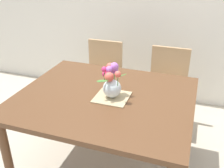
{
  "coord_description": "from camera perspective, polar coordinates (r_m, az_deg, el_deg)",
  "views": [
    {
      "loc": [
        0.66,
        -1.72,
        1.78
      ],
      "look_at": [
        0.07,
        -0.01,
        0.89
      ],
      "focal_mm": 41.56,
      "sensor_mm": 36.0,
      "label": 1
    }
  ],
  "objects": [
    {
      "name": "placemat",
      "position": [
        2.06,
        0.0,
        -2.9
      ],
      "size": [
        0.26,
        0.26,
        0.01
      ],
      "primitive_type": "cube",
      "color": "tan",
      "rests_on": "dining_table"
    },
    {
      "name": "chair_left",
      "position": [
        3.12,
        -2.15,
        2.31
      ],
      "size": [
        0.42,
        0.42,
        0.9
      ],
      "rotation": [
        0.0,
        0.0,
        3.14
      ],
      "color": "tan",
      "rests_on": "ground_plane"
    },
    {
      "name": "chair_right",
      "position": [
        2.95,
        12.0,
        0.27
      ],
      "size": [
        0.42,
        0.42,
        0.9
      ],
      "rotation": [
        0.0,
        0.0,
        3.14
      ],
      "color": "tan",
      "rests_on": "ground_plane"
    },
    {
      "name": "flower_vase",
      "position": [
        2.02,
        -0.07,
        0.31
      ],
      "size": [
        0.21,
        0.21,
        0.27
      ],
      "color": "silver",
      "rests_on": "placemat"
    },
    {
      "name": "dining_table",
      "position": [
        2.14,
        -1.59,
        -4.59
      ],
      "size": [
        1.41,
        1.19,
        0.77
      ],
      "color": "brown",
      "rests_on": "ground_plane"
    },
    {
      "name": "ground_plane",
      "position": [
        2.56,
        -1.4,
        -17.87
      ],
      "size": [
        12.0,
        12.0,
        0.0
      ],
      "primitive_type": "plane",
      "color": "#B7AD99"
    }
  ]
}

